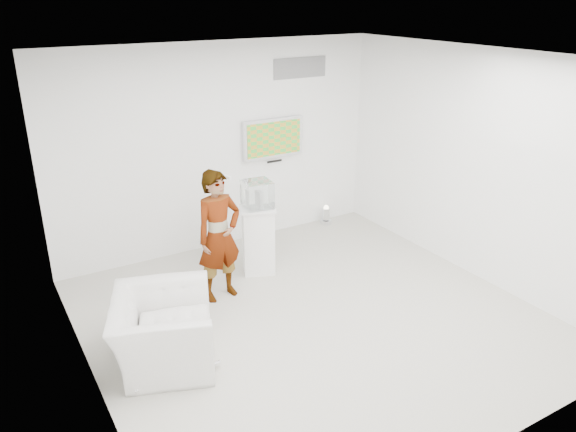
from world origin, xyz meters
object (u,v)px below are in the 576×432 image
object	(u,v)px
tv	(273,138)
floor_uplight	(326,215)
armchair	(163,330)
person	(219,236)
pedestal	(258,239)

from	to	relation	value
tv	floor_uplight	size ratio (longest dim) A/B	3.27
floor_uplight	armchair	bearing A→B (deg)	-147.96
person	floor_uplight	size ratio (longest dim) A/B	5.46
tv	armchair	xyz separation A→B (m)	(-2.64, -2.36, -1.18)
pedestal	floor_uplight	distance (m)	2.00
tv	person	size ratio (longest dim) A/B	0.60
tv	pedestal	world-z (taller)	tv
person	pedestal	world-z (taller)	person
tv	armchair	size ratio (longest dim) A/B	0.88
armchair	person	bearing A→B (deg)	-28.60
person	pedestal	distance (m)	0.91
armchair	pedestal	size ratio (longest dim) A/B	1.20
armchair	floor_uplight	xyz separation A→B (m)	(3.57, 2.23, -0.22)
armchair	pedestal	bearing A→B (deg)	-33.55
pedestal	tv	bearing A→B (deg)	51.57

